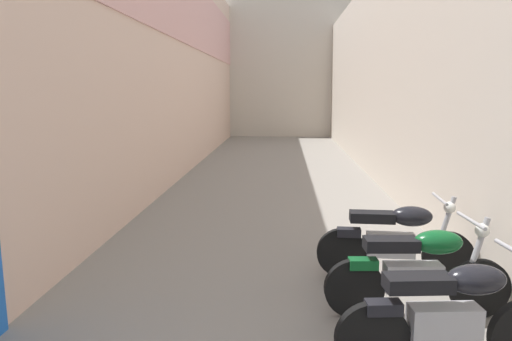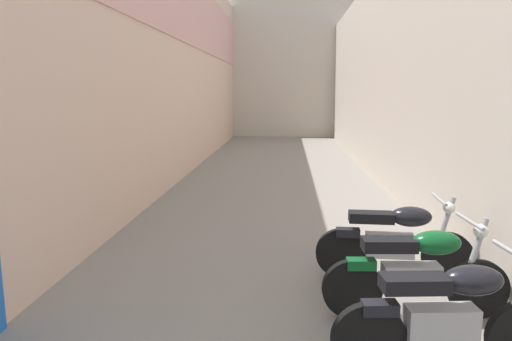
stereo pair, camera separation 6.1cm
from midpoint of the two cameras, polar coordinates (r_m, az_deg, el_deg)
The scene contains 7 objects.
ground_plane at distance 9.85m, azimuth 2.08°, elevation -3.48°, with size 39.11×39.11×0.00m, color gray.
building_left at distance 11.93m, azimuth -10.88°, elevation 13.86°, with size 0.45×23.11×6.23m.
building_right at distance 11.85m, azimuth 15.69°, elevation 11.32°, with size 0.45×23.11×5.31m.
building_far_end at distance 24.17m, azimuth 2.95°, elevation 12.08°, with size 7.94×2.00×6.51m, color beige.
motorcycle_third at distance 4.17m, azimuth 22.40°, elevation -15.78°, with size 1.85×0.58×1.04m.
motorcycle_fourth at distance 4.98m, azimuth 18.92°, elevation -11.33°, with size 1.85×0.58×1.04m.
motorcycle_fifth at distance 5.87m, azimuth 16.39°, elevation -7.97°, with size 1.85×0.58×1.04m.
Camera 1 is at (0.18, -0.04, 2.24)m, focal length 32.80 mm.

